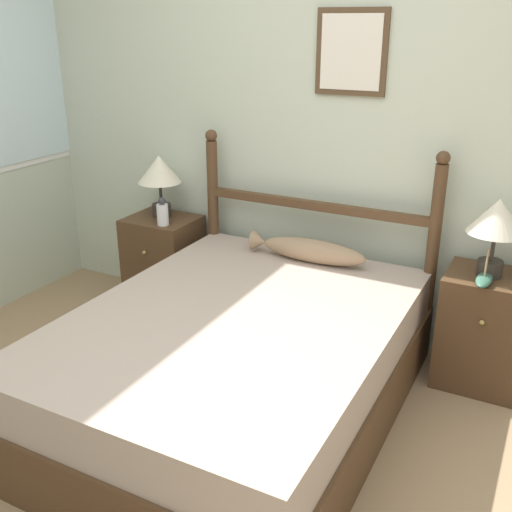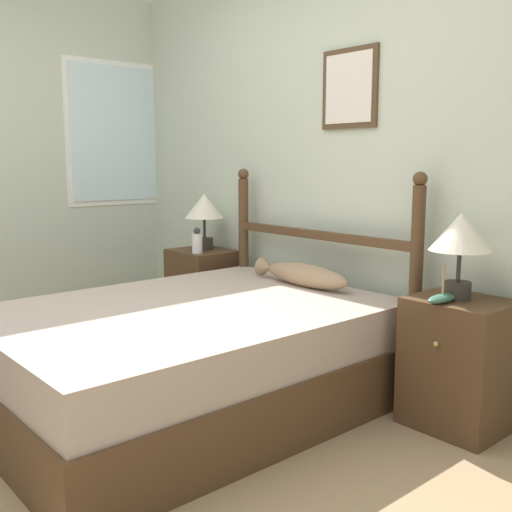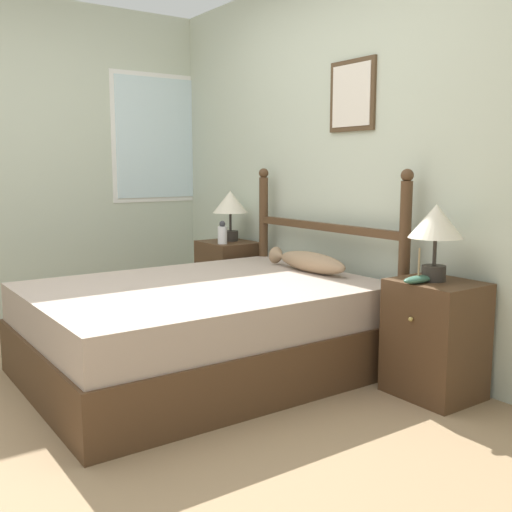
{
  "view_description": "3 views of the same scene",
  "coord_description": "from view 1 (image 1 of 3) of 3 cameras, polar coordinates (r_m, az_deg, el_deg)",
  "views": [
    {
      "loc": [
        1.16,
        -1.54,
        1.82
      ],
      "look_at": [
        -0.17,
        0.99,
        0.7
      ],
      "focal_mm": 42.0,
      "sensor_mm": 36.0,
      "label": 1
    },
    {
      "loc": [
        2.36,
        -1.02,
        1.26
      ],
      "look_at": [
        -0.01,
        1.03,
        0.76
      ],
      "focal_mm": 42.0,
      "sensor_mm": 36.0,
      "label": 2
    },
    {
      "loc": [
        2.91,
        -1.07,
        1.22
      ],
      "look_at": [
        -0.0,
        0.97,
        0.69
      ],
      "focal_mm": 42.0,
      "sensor_mm": 36.0,
      "label": 3
    }
  ],
  "objects": [
    {
      "name": "ground_plane",
      "position": [
        2.66,
        -7.3,
        -22.13
      ],
      "size": [
        16.0,
        16.0,
        0.0
      ],
      "primitive_type": "plane",
      "color": "#9E7F5B"
    },
    {
      "name": "wall_back",
      "position": [
        3.52,
        8.2,
        12.28
      ],
      "size": [
        6.4,
        0.08,
        2.55
      ],
      "color": "beige",
      "rests_on": "ground_plane"
    },
    {
      "name": "bed",
      "position": [
        2.97,
        -1.89,
        -10.24
      ],
      "size": [
        1.46,
        1.96,
        0.54
      ],
      "color": "#4C331E",
      "rests_on": "ground_plane"
    },
    {
      "name": "headboard",
      "position": [
        3.58,
        5.51,
        2.34
      ],
      "size": [
        1.47,
        0.07,
        1.21
      ],
      "color": "#4C331E",
      "rests_on": "ground_plane"
    },
    {
      "name": "nightstand_left",
      "position": [
        4.08,
        -8.75,
        -0.58
      ],
      "size": [
        0.45,
        0.4,
        0.62
      ],
      "color": "#4C331E",
      "rests_on": "ground_plane"
    },
    {
      "name": "nightstand_right",
      "position": [
        3.39,
        20.91,
        -6.59
      ],
      "size": [
        0.45,
        0.4,
        0.62
      ],
      "color": "#4C331E",
      "rests_on": "ground_plane"
    },
    {
      "name": "table_lamp_left",
      "position": [
        3.94,
        -9.19,
        7.85
      ],
      "size": [
        0.28,
        0.28,
        0.4
      ],
      "color": "#2D2823",
      "rests_on": "nightstand_left"
    },
    {
      "name": "table_lamp_right",
      "position": [
        3.16,
        21.98,
        3.15
      ],
      "size": [
        0.28,
        0.28,
        0.4
      ],
      "color": "#2D2823",
      "rests_on": "nightstand_right"
    },
    {
      "name": "bottle",
      "position": [
        3.81,
        -8.89,
        4.07
      ],
      "size": [
        0.07,
        0.07,
        0.18
      ],
      "color": "white",
      "rests_on": "nightstand_left"
    },
    {
      "name": "model_boat",
      "position": [
        3.14,
        20.9,
        -2.07
      ],
      "size": [
        0.08,
        0.21,
        0.18
      ],
      "color": "#386651",
      "rests_on": "nightstand_right"
    },
    {
      "name": "fish_pillow",
      "position": [
        3.44,
        4.96,
        0.57
      ],
      "size": [
        0.7,
        0.13,
        0.13
      ],
      "color": "#997A5B",
      "rests_on": "bed"
    }
  ]
}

